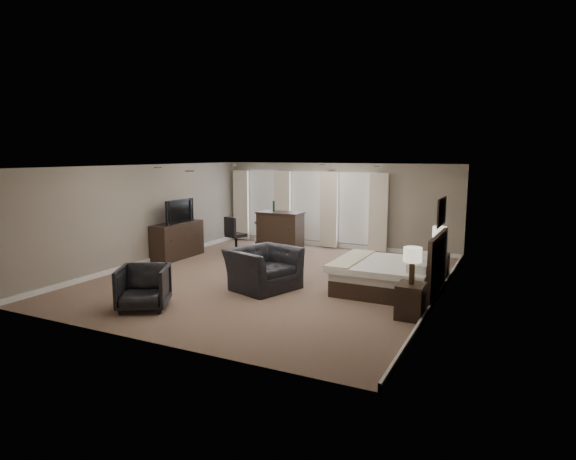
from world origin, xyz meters
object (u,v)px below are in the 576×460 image
at_px(bar_stool_left, 261,235).
at_px(nightstand_near, 411,301).
at_px(bed, 383,261).
at_px(lamp_far, 439,240).
at_px(tv, 177,220).
at_px(dresser, 178,240).
at_px(nightstand_far, 438,267).
at_px(bar_counter, 280,231).
at_px(desk_chair, 236,234).
at_px(lamp_near, 412,266).
at_px(armchair_far, 143,285).
at_px(armchair_near, 263,262).
at_px(bar_stool_right, 292,239).

bearing_deg(bar_stool_left, nightstand_near, -38.91).
height_order(bed, lamp_far, bed).
bearing_deg(tv, bar_stool_left, -31.10).
relative_size(dresser, bar_stool_left, 2.06).
relative_size(bed, nightstand_far, 3.36).
relative_size(dresser, tv, 1.49).
bearing_deg(nightstand_far, bar_counter, 162.99).
distance_m(lamp_far, desk_chair, 5.96).
bearing_deg(nightstand_near, bar_counter, 137.77).
height_order(bar_counter, bar_stool_left, bar_counter).
distance_m(lamp_near, armchair_far, 4.91).
bearing_deg(desk_chair, armchair_near, 147.77).
height_order(lamp_far, bar_stool_right, lamp_far).
distance_m(dresser, bar_counter, 3.04).
bearing_deg(bed, tv, 173.04).
bearing_deg(bar_counter, armchair_near, -67.88).
height_order(nightstand_far, dresser, dresser).
relative_size(bar_stool_right, desk_chair, 0.76).
height_order(lamp_far, dresser, lamp_far).
height_order(armchair_far, bar_stool_left, armchair_far).
xyz_separation_m(armchair_far, bar_stool_right, (0.23, 5.92, -0.05)).
relative_size(armchair_near, bar_counter, 1.00).
distance_m(bed, armchair_far, 4.85).
height_order(armchair_far, bar_counter, bar_counter).
relative_size(lamp_near, bar_stool_right, 0.82).
bearing_deg(dresser, lamp_far, 5.89).
bearing_deg(bed, lamp_near, -58.46).
xyz_separation_m(nightstand_near, nightstand_far, (0.00, 2.90, -0.00)).
bearing_deg(bed, armchair_near, -157.82).
distance_m(lamp_far, armchair_near, 4.05).
relative_size(lamp_near, desk_chair, 0.62).
relative_size(bed, bar_counter, 1.51).
relative_size(nightstand_near, bar_stool_right, 0.77).
bearing_deg(nightstand_far, armchair_near, -143.38).
bearing_deg(tv, bar_counter, -43.82).
relative_size(nightstand_far, tv, 0.54).
bearing_deg(desk_chair, lamp_far, -169.54).
distance_m(dresser, desk_chair, 1.75).
xyz_separation_m(nightstand_near, tv, (-6.92, 2.19, 0.75)).
bearing_deg(bar_counter, armchair_far, -87.75).
distance_m(bar_counter, desk_chair, 1.33).
height_order(lamp_near, bar_stool_right, lamp_near).
xyz_separation_m(bed, bar_counter, (-3.93, 2.92, -0.06)).
bearing_deg(bar_stool_left, dresser, -121.10).
bearing_deg(lamp_far, nightstand_far, 0.00).
xyz_separation_m(dresser, armchair_near, (3.68, -1.69, 0.10)).
bearing_deg(nightstand_near, bed, 121.54).
xyz_separation_m(dresser, armchair_far, (2.34, -3.88, -0.04)).
xyz_separation_m(lamp_near, dresser, (-6.92, 2.19, -0.45)).
relative_size(tv, armchair_far, 1.26).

